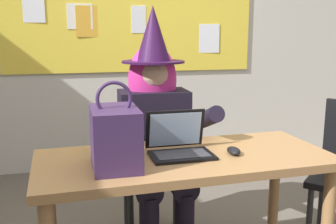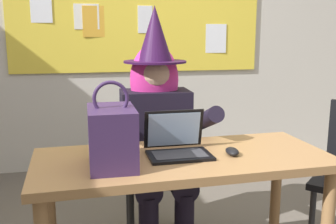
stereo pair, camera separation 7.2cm
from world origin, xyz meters
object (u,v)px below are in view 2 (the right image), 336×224
at_px(chair_at_desk, 155,160).
at_px(computer_mouse, 232,151).
at_px(handbag, 112,136).
at_px(person_costumed, 157,120).
at_px(laptop, 177,145).
at_px(desk_main, 183,177).

height_order(chair_at_desk, computer_mouse, chair_at_desk).
xyz_separation_m(computer_mouse, handbag, (-0.57, -0.04, 0.12)).
distance_m(person_costumed, computer_mouse, 0.63).
xyz_separation_m(laptop, handbag, (-0.32, -0.10, 0.09)).
height_order(person_costumed, handbag, person_costumed).
bearing_deg(laptop, computer_mouse, -15.26).
bearing_deg(computer_mouse, person_costumed, 118.61).
distance_m(laptop, handbag, 0.35).
height_order(chair_at_desk, laptop, laptop).
relative_size(laptop, computer_mouse, 2.88).
distance_m(person_costumed, laptop, 0.51).
xyz_separation_m(desk_main, person_costumed, (-0.03, 0.54, 0.16)).
xyz_separation_m(person_costumed, computer_mouse, (0.26, -0.58, -0.04)).
relative_size(person_costumed, laptop, 4.94).
height_order(chair_at_desk, handbag, handbag).
bearing_deg(chair_at_desk, person_costumed, 0.64).
height_order(desk_main, chair_at_desk, chair_at_desk).
distance_m(computer_mouse, handbag, 0.59).
bearing_deg(laptop, person_costumed, 89.71).
height_order(computer_mouse, handbag, handbag).
bearing_deg(laptop, desk_main, -52.06).
relative_size(person_costumed, computer_mouse, 14.23).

